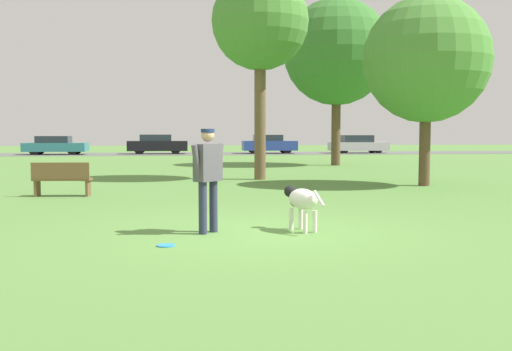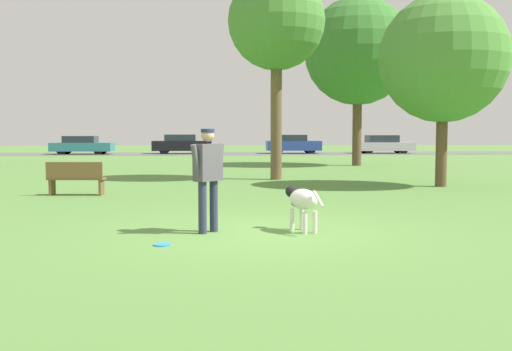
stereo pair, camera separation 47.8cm
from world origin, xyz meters
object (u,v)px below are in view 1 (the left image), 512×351
at_px(parked_car_blue, 269,144).
at_px(frisbee, 166,245).
at_px(parked_car_silver, 358,144).
at_px(tree_near_right, 426,60).
at_px(person, 208,171).
at_px(tree_far_right, 337,52).
at_px(tree_mid_center, 260,23).
at_px(dog, 302,200).
at_px(park_bench, 62,178).
at_px(parked_car_black, 157,144).
at_px(parked_car_teal, 55,145).

bearing_deg(parked_car_blue, frisbee, -100.13).
bearing_deg(parked_car_silver, tree_near_right, -102.99).
bearing_deg(person, parked_car_silver, 23.50).
bearing_deg(tree_far_right, person, -111.18).
xyz_separation_m(frisbee, tree_mid_center, (2.96, 11.37, 5.13)).
xyz_separation_m(dog, tree_far_right, (5.56, 18.20, 4.80)).
bearing_deg(frisbee, tree_near_right, 48.59).
height_order(tree_far_right, tree_near_right, tree_far_right).
relative_size(tree_far_right, parked_car_silver, 1.83).
height_order(tree_far_right, park_bench, tree_far_right).
bearing_deg(dog, person, 67.97).
relative_size(person, park_bench, 1.14).
xyz_separation_m(dog, frisbee, (-2.14, -1.00, -0.49)).
distance_m(tree_mid_center, tree_near_right, 5.55).
height_order(tree_mid_center, parked_car_silver, tree_mid_center).
bearing_deg(parked_car_black, park_bench, -92.39).
height_order(tree_near_right, park_bench, tree_near_right).
bearing_deg(dog, parked_car_blue, -29.95).
bearing_deg(tree_near_right, tree_far_right, 88.50).
relative_size(tree_near_right, parked_car_blue, 1.40).
height_order(person, parked_car_blue, person).
xyz_separation_m(parked_car_blue, parked_car_silver, (6.61, -0.27, -0.03)).
relative_size(parked_car_teal, park_bench, 2.99).
relative_size(tree_near_right, parked_car_black, 1.31).
bearing_deg(parked_car_black, dog, -83.82).
xyz_separation_m(person, frisbee, (-0.65, -1.00, -0.96)).
bearing_deg(tree_far_right, frisbee, -111.85).
bearing_deg(frisbee, person, 57.20).
xyz_separation_m(parked_car_teal, parked_car_black, (6.96, 0.33, 0.05)).
height_order(tree_mid_center, park_bench, tree_mid_center).
bearing_deg(parked_car_teal, dog, -71.16).
xyz_separation_m(tree_far_right, parked_car_teal, (-15.72, 15.34, -4.65)).
distance_m(frisbee, park_bench, 7.32).
bearing_deg(parked_car_black, parked_car_blue, 0.28).
height_order(tree_far_right, parked_car_blue, tree_far_right).
relative_size(parked_car_black, parked_car_blue, 1.07).
xyz_separation_m(frisbee, park_bench, (-2.62, 6.82, 0.44)).
relative_size(parked_car_blue, parked_car_silver, 0.93).
bearing_deg(parked_car_black, parked_car_teal, -176.50).
distance_m(person, parked_car_blue, 34.38).
height_order(dog, parked_car_black, parked_car_black).
height_order(person, dog, person).
relative_size(tree_far_right, parked_car_blue, 1.98).
relative_size(dog, parked_car_blue, 0.26).
distance_m(parked_car_teal, parked_car_black, 6.97).
relative_size(frisbee, parked_car_teal, 0.06).
bearing_deg(tree_mid_center, parked_car_blue, 80.23).
bearing_deg(park_bench, frisbee, 116.20).
relative_size(tree_mid_center, parked_car_teal, 1.59).
height_order(frisbee, park_bench, park_bench).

